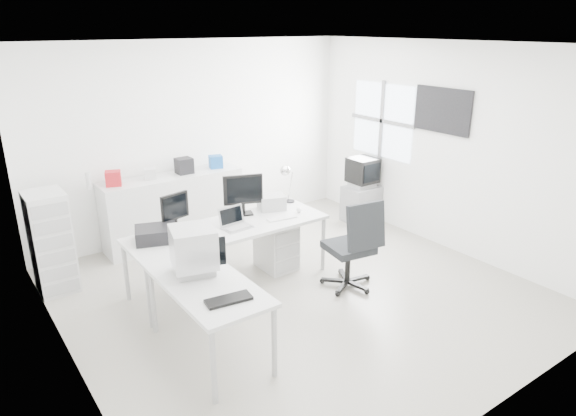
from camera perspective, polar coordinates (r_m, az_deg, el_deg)
floor at (r=6.15m, az=1.10°, el=-9.32°), size 5.00×5.00×0.01m
ceiling at (r=5.38m, az=1.30°, el=17.74°), size 5.00×5.00×0.01m
back_wall at (r=7.69m, az=-10.12°, el=7.55°), size 5.00×0.02×2.80m
left_wall at (r=4.64m, az=-24.40°, el=-2.13°), size 0.02×5.00×2.80m
right_wall at (r=7.33m, az=17.15°, el=6.38°), size 0.02×5.00×2.80m
window at (r=8.04m, az=10.42°, el=9.52°), size 0.02×1.20×1.10m
wall_picture at (r=7.28m, az=16.78°, el=10.35°), size 0.04×0.90×0.60m
main_desk at (r=6.21m, az=-6.43°, el=-5.28°), size 2.40×0.80×0.75m
side_desk at (r=5.00m, az=-8.73°, el=-12.02°), size 0.70×1.40×0.75m
drawer_pedestal at (r=6.61m, az=-1.32°, el=-4.25°), size 0.40×0.50×0.60m
inkjet_printer at (r=5.79m, az=-14.44°, el=-2.82°), size 0.53×0.47×0.16m
lcd_monitor_small at (r=5.97m, az=-12.43°, el=-0.45°), size 0.39×0.28×0.45m
lcd_monitor_large at (r=6.34m, az=-5.01°, el=1.44°), size 0.53×0.35×0.51m
laptop at (r=5.96m, az=-5.71°, el=-1.38°), size 0.32×0.33×0.20m
white_keyboard at (r=6.25m, az=-0.70°, el=-1.13°), size 0.38×0.16×0.02m
white_mouse at (r=6.45m, az=1.23°, el=-0.23°), size 0.07×0.07×0.07m
laser_printer at (r=6.57m, az=-1.84°, el=0.68°), size 0.40×0.37×0.19m
desk_lamp at (r=6.77m, az=0.23°, el=2.67°), size 0.17×0.17×0.50m
crt_monitor at (r=4.91m, az=-10.45°, el=-4.50°), size 0.53×0.53×0.50m
black_keyboard at (r=4.50m, az=-6.61°, el=-10.08°), size 0.42×0.21×0.03m
office_chair at (r=6.09m, az=6.76°, el=-3.89°), size 0.74×0.74×1.12m
tv_cabinet at (r=8.26m, az=8.11°, el=0.48°), size 0.52×0.43×0.57m
crt_tv at (r=8.11m, az=8.28°, el=3.88°), size 0.50×0.48×0.45m
sideboard at (r=7.49m, az=-12.54°, el=-0.12°), size 1.99×0.50×1.00m
clutter_box_a at (r=7.06m, az=-18.84°, el=3.13°), size 0.24×0.23×0.19m
clutter_box_b at (r=7.22m, az=-15.05°, el=3.68°), size 0.18×0.17×0.15m
clutter_box_c at (r=7.39m, az=-11.47°, el=4.62°), size 0.22×0.20×0.22m
clutter_box_d at (r=7.60m, az=-8.03°, el=5.11°), size 0.22×0.20×0.18m
clutter_bottle at (r=7.02m, az=-21.27°, el=2.86°), size 0.07×0.07×0.22m
filing_cabinet at (r=6.57m, az=-24.83°, el=-3.46°), size 0.42×0.50×1.21m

